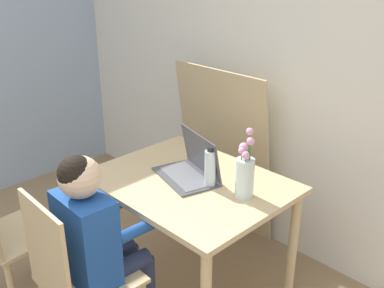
% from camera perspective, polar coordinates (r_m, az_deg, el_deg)
% --- Properties ---
extents(wall_back, '(6.40, 0.05, 2.50)m').
position_cam_1_polar(wall_back, '(2.69, 15.41, 9.64)').
color(wall_back, white).
rests_on(wall_back, ground_plane).
extents(dining_table, '(0.99, 0.78, 0.74)m').
position_cam_1_polar(dining_table, '(2.41, -0.27, -6.76)').
color(dining_table, '#D6B784').
rests_on(dining_table, ground_plane).
extents(chair_occupied, '(0.41, 0.41, 0.91)m').
position_cam_1_polar(chair_occupied, '(2.20, -14.44, -16.34)').
color(chair_occupied, '#D6B784').
rests_on(chair_occupied, ground_plane).
extents(chair_spare, '(0.44, 0.44, 0.91)m').
position_cam_1_polar(chair_spare, '(2.63, -22.59, -10.43)').
color(chair_spare, '#D6B784').
rests_on(chair_spare, ground_plane).
extents(person_seated, '(0.32, 0.43, 1.07)m').
position_cam_1_polar(person_seated, '(2.12, -12.16, -10.86)').
color(person_seated, '#1E4C9E').
rests_on(person_seated, ground_plane).
extents(laptop, '(0.41, 0.32, 0.24)m').
position_cam_1_polar(laptop, '(2.38, -0.03, -2.94)').
color(laptop, '#4C4C51').
rests_on(laptop, dining_table).
extents(flower_vase, '(0.09, 0.09, 0.35)m').
position_cam_1_polar(flower_vase, '(2.17, 6.72, -3.72)').
color(flower_vase, silver).
rests_on(flower_vase, dining_table).
extents(water_bottle, '(0.06, 0.06, 0.22)m').
position_cam_1_polar(water_bottle, '(2.26, 2.33, -3.06)').
color(water_bottle, silver).
rests_on(water_bottle, dining_table).
extents(cardboard_panel, '(0.76, 0.18, 1.17)m').
position_cam_1_polar(cardboard_panel, '(3.09, 4.02, -0.89)').
color(cardboard_panel, tan).
rests_on(cardboard_panel, ground_plane).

